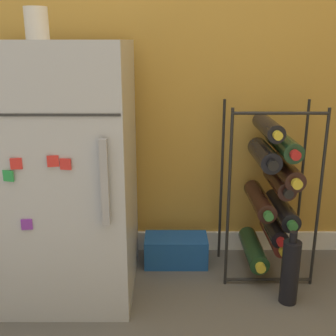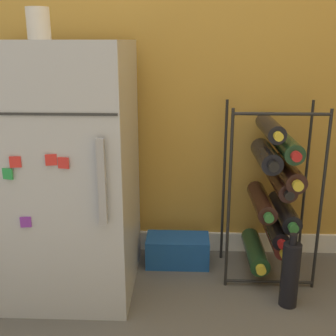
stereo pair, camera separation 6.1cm
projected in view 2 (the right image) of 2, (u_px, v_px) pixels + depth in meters
mini_fridge at (60, 171)px, 1.60m from camera, size 0.55×0.52×0.96m
wine_rack at (274, 192)px, 1.71m from camera, size 0.36×0.33×0.72m
soda_box at (178, 250)px, 1.87m from camera, size 0.28×0.14×0.13m
fridge_top_cup at (38, 23)px, 1.45m from camera, size 0.08×0.08×0.11m
loose_bottle_floor at (290, 274)px, 1.55m from camera, size 0.07×0.07×0.29m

